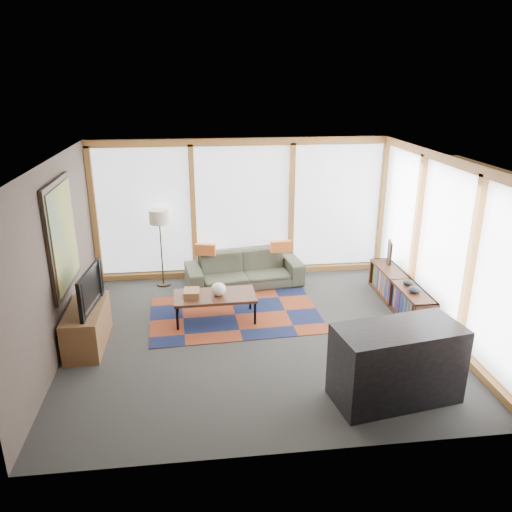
{
  "coord_description": "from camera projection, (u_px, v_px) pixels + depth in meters",
  "views": [
    {
      "loc": [
        -0.84,
        -6.53,
        3.63
      ],
      "look_at": [
        0.0,
        0.4,
        1.1
      ],
      "focal_mm": 35.0,
      "sensor_mm": 36.0,
      "label": 1
    }
  ],
  "objects": [
    {
      "name": "ground",
      "position": [
        259.0,
        334.0,
        7.43
      ],
      "size": [
        5.5,
        5.5,
        0.0
      ],
      "primitive_type": "plane",
      "color": "#2E2E2C",
      "rests_on": "ground"
    },
    {
      "name": "room_envelope",
      "position": [
        287.0,
        223.0,
        7.48
      ],
      "size": [
        5.52,
        5.02,
        2.62
      ],
      "color": "#473934",
      "rests_on": "ground"
    },
    {
      "name": "rug",
      "position": [
        235.0,
        315.0,
        8.03
      ],
      "size": [
        2.77,
        1.86,
        0.01
      ],
      "primitive_type": "cube",
      "rotation": [
        0.0,
        0.0,
        0.05
      ],
      "color": "maroon",
      "rests_on": "ground"
    },
    {
      "name": "sofa",
      "position": [
        244.0,
        269.0,
        9.1
      ],
      "size": [
        2.18,
        1.1,
        0.61
      ],
      "primitive_type": "imported",
      "rotation": [
        0.0,
        0.0,
        0.14
      ],
      "color": "#393E2E",
      "rests_on": "ground"
    },
    {
      "name": "pillow_left",
      "position": [
        205.0,
        250.0,
        8.89
      ],
      "size": [
        0.38,
        0.19,
        0.2
      ],
      "primitive_type": "cube",
      "rotation": [
        0.0,
        0.0,
        -0.24
      ],
      "color": "#D06128",
      "rests_on": "sofa"
    },
    {
      "name": "pillow_right",
      "position": [
        281.0,
        246.0,
        9.05
      ],
      "size": [
        0.38,
        0.14,
        0.2
      ],
      "primitive_type": "cube",
      "rotation": [
        0.0,
        0.0,
        0.08
      ],
      "color": "#D06128",
      "rests_on": "sofa"
    },
    {
      "name": "floor_lamp",
      "position": [
        161.0,
        248.0,
        8.95
      ],
      "size": [
        0.36,
        0.36,
        1.43
      ],
      "primitive_type": null,
      "color": "#312618",
      "rests_on": "ground"
    },
    {
      "name": "coffee_table",
      "position": [
        215.0,
        307.0,
        7.82
      ],
      "size": [
        1.28,
        0.66,
        0.42
      ],
      "primitive_type": null,
      "rotation": [
        0.0,
        0.0,
        0.03
      ],
      "color": "#351B0E",
      "rests_on": "ground"
    },
    {
      "name": "book_stack",
      "position": [
        192.0,
        293.0,
        7.7
      ],
      "size": [
        0.25,
        0.3,
        0.1
      ],
      "primitive_type": "cube",
      "rotation": [
        0.0,
        0.0,
        -0.04
      ],
      "color": "brown",
      "rests_on": "coffee_table"
    },
    {
      "name": "vase",
      "position": [
        219.0,
        289.0,
        7.71
      ],
      "size": [
        0.28,
        0.28,
        0.2
      ],
      "primitive_type": "ellipsoid",
      "rotation": [
        0.0,
        0.0,
        0.23
      ],
      "color": "silver",
      "rests_on": "coffee_table"
    },
    {
      "name": "bookshelf",
      "position": [
        400.0,
        293.0,
        8.23
      ],
      "size": [
        0.36,
        2.0,
        0.5
      ],
      "primitive_type": null,
      "color": "#351B0E",
      "rests_on": "ground"
    },
    {
      "name": "bowl_a",
      "position": [
        415.0,
        290.0,
        7.62
      ],
      "size": [
        0.23,
        0.23,
        0.1
      ],
      "primitive_type": "ellipsoid",
      "rotation": [
        0.0,
        0.0,
        -0.22
      ],
      "color": "black",
      "rests_on": "bookshelf"
    },
    {
      "name": "bowl_b",
      "position": [
        408.0,
        282.0,
        7.91
      ],
      "size": [
        0.2,
        0.2,
        0.08
      ],
      "primitive_type": "ellipsoid",
      "rotation": [
        0.0,
        0.0,
        0.19
      ],
      "color": "black",
      "rests_on": "bookshelf"
    },
    {
      "name": "shelf_picture",
      "position": [
        390.0,
        252.0,
        8.81
      ],
      "size": [
        0.1,
        0.3,
        0.39
      ],
      "primitive_type": "cube",
      "rotation": [
        0.0,
        0.0,
        -0.23
      ],
      "color": "black",
      "rests_on": "bookshelf"
    },
    {
      "name": "tv_console",
      "position": [
        87.0,
        326.0,
        7.05
      ],
      "size": [
        0.48,
        1.16,
        0.58
      ],
      "primitive_type": "cube",
      "color": "brown",
      "rests_on": "ground"
    },
    {
      "name": "television",
      "position": [
        83.0,
        289.0,
        6.86
      ],
      "size": [
        0.23,
        1.0,
        0.57
      ],
      "primitive_type": "imported",
      "rotation": [
        0.0,
        0.0,
        1.46
      ],
      "color": "black",
      "rests_on": "tv_console"
    },
    {
      "name": "bar_counter",
      "position": [
        396.0,
        363.0,
        5.82
      ],
      "size": [
        1.56,
        0.92,
        0.93
      ],
      "primitive_type": "cube",
      "rotation": [
        0.0,
        0.0,
        0.17
      ],
      "color": "black",
      "rests_on": "ground"
    }
  ]
}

